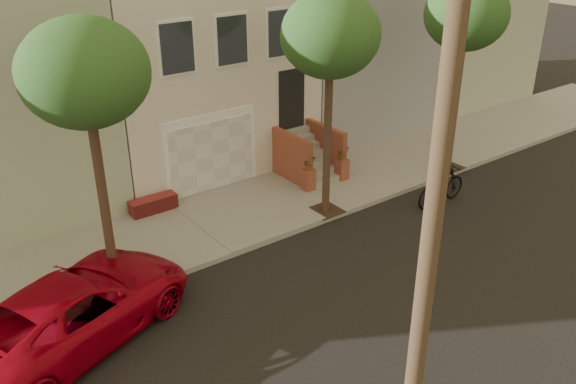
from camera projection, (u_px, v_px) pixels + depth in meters
ground at (396, 287)px, 14.57m from camera, size 90.00×90.00×0.00m
sidewalk at (270, 204)px, 18.41m from camera, size 40.00×3.70×0.15m
house_row at (173, 53)px, 21.09m from camera, size 33.10×11.70×7.00m
tree_left at (85, 75)px, 12.16m from camera, size 2.70×2.57×6.30m
tree_mid at (331, 37)px, 15.65m from camera, size 2.70×2.57×6.30m
tree_right at (466, 15)px, 18.60m from camera, size 2.70×2.57×6.30m
pickup_truck at (75, 309)px, 12.57m from camera, size 5.86×4.25×1.48m
motorcycle at (442, 186)px, 18.33m from camera, size 2.04×0.60×1.23m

